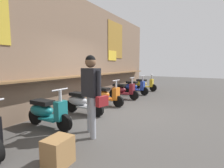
# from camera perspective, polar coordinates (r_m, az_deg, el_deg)

# --- Properties ---
(ground_plane) EXTENTS (34.45, 34.45, 0.00)m
(ground_plane) POSITION_cam_1_polar(r_m,az_deg,el_deg) (5.35, 3.82, -9.81)
(ground_plane) COLOR #474442
(market_stall_facade) EXTENTS (12.31, 0.61, 3.90)m
(market_stall_facade) POSITION_cam_1_polar(r_m,az_deg,el_deg) (6.32, -12.88, 10.36)
(market_stall_facade) COLOR #7F6651
(market_stall_facade) RESTS_ON ground_plane
(scooter_teal) EXTENTS (0.46, 1.40, 0.97)m
(scooter_teal) POSITION_cam_1_polar(r_m,az_deg,el_deg) (4.42, -21.25, -8.57)
(scooter_teal) COLOR #197075
(scooter_teal) RESTS_ON ground_plane
(scooter_silver) EXTENTS (0.46, 1.40, 0.97)m
(scooter_silver) POSITION_cam_1_polar(r_m,az_deg,el_deg) (5.29, -10.13, -5.75)
(scooter_silver) COLOR #B2B5BA
(scooter_silver) RESTS_ON ground_plane
(scooter_orange) EXTENTS (0.46, 1.40, 0.97)m
(scooter_orange) POSITION_cam_1_polar(r_m,az_deg,el_deg) (6.32, -2.39, -3.64)
(scooter_orange) COLOR orange
(scooter_orange) RESTS_ON ground_plane
(scooter_maroon) EXTENTS (0.46, 1.40, 0.97)m
(scooter_maroon) POSITION_cam_1_polar(r_m,az_deg,el_deg) (7.50, 3.33, -2.03)
(scooter_maroon) COLOR maroon
(scooter_maroon) RESTS_ON ground_plane
(scooter_blue) EXTENTS (0.47, 1.40, 0.97)m
(scooter_blue) POSITION_cam_1_polar(r_m,az_deg,el_deg) (8.71, 7.36, -0.88)
(scooter_blue) COLOR #233D9E
(scooter_blue) RESTS_ON ground_plane
(scooter_yellow) EXTENTS (0.46, 1.40, 0.97)m
(scooter_yellow) POSITION_cam_1_polar(r_m,az_deg,el_deg) (10.01, 10.52, 0.03)
(scooter_yellow) COLOR gold
(scooter_yellow) RESTS_ON ground_plane
(shopper_with_handbag) EXTENTS (0.37, 0.68, 1.70)m
(shopper_with_handbag) POSITION_cam_1_polar(r_m,az_deg,el_deg) (3.55, -6.94, -1.03)
(shopper_with_handbag) COLOR #999EA8
(shopper_with_handbag) RESTS_ON ground_plane
(merchandise_crate) EXTENTS (0.43, 0.36, 0.43)m
(merchandise_crate) POSITION_cam_1_polar(r_m,az_deg,el_deg) (2.83, -17.66, -20.89)
(merchandise_crate) COLOR olive
(merchandise_crate) RESTS_ON ground_plane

